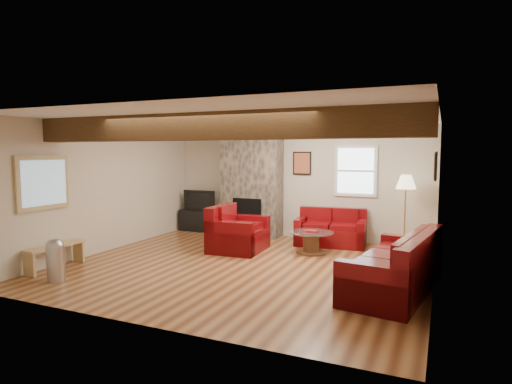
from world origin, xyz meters
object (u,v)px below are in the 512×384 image
(armchair_red, at_px, (239,228))
(television, at_px, (201,200))
(sofa_three, at_px, (393,262))
(tv_cabinet, at_px, (201,220))
(floor_lamp, at_px, (406,186))
(coffee_table, at_px, (311,242))
(loveseat, at_px, (331,227))

(armchair_red, xyz_separation_m, television, (-1.78, 1.53, 0.32))
(sofa_three, height_order, armchair_red, armchair_red)
(tv_cabinet, bearing_deg, floor_lamp, -2.84)
(sofa_three, bearing_deg, coffee_table, -126.50)
(armchair_red, height_order, coffee_table, armchair_red)
(coffee_table, relative_size, floor_lamp, 0.57)
(television, bearing_deg, loveseat, -5.14)
(armchair_red, bearing_deg, tv_cabinet, 46.41)
(television, relative_size, floor_lamp, 0.57)
(armchair_red, distance_m, tv_cabinet, 2.36)
(tv_cabinet, height_order, television, television)
(loveseat, relative_size, tv_cabinet, 1.36)
(sofa_three, relative_size, television, 2.54)
(sofa_three, relative_size, armchair_red, 1.97)
(tv_cabinet, bearing_deg, television, 0.00)
(loveseat, xyz_separation_m, tv_cabinet, (-3.34, 0.30, -0.12))
(loveseat, bearing_deg, floor_lamp, -3.80)
(coffee_table, bearing_deg, armchair_red, -165.53)
(loveseat, xyz_separation_m, floor_lamp, (1.46, 0.06, 0.91))
(loveseat, bearing_deg, coffee_table, -107.04)
(sofa_three, xyz_separation_m, tv_cabinet, (-4.87, 2.90, -0.16))
(armchair_red, relative_size, television, 1.29)
(sofa_three, xyz_separation_m, coffee_table, (-1.70, 1.72, -0.21))
(television, xyz_separation_m, floor_lamp, (4.80, -0.24, 0.52))
(armchair_red, bearing_deg, loveseat, -54.52)
(loveseat, distance_m, floor_lamp, 1.72)
(sofa_three, distance_m, tv_cabinet, 5.67)
(tv_cabinet, xyz_separation_m, floor_lamp, (4.80, -0.24, 1.03))
(loveseat, relative_size, armchair_red, 1.30)
(coffee_table, bearing_deg, floor_lamp, 29.92)
(sofa_three, bearing_deg, television, -111.84)
(loveseat, xyz_separation_m, coffee_table, (-0.17, -0.87, -0.17))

